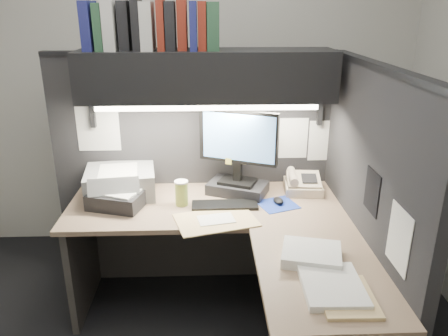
{
  "coord_description": "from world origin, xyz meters",
  "views": [
    {
      "loc": [
        0.12,
        -1.94,
        1.9
      ],
      "look_at": [
        0.22,
        0.51,
        0.98
      ],
      "focal_mm": 35.0,
      "sensor_mm": 36.0,
      "label": 1
    }
  ],
  "objects": [
    {
      "name": "paper_stack_b",
      "position": [
        0.66,
        -0.35,
        0.75
      ],
      "size": [
        0.27,
        0.33,
        0.03
      ],
      "primitive_type": "cube",
      "rotation": [
        0.0,
        0.0,
        -0.03
      ],
      "color": "white",
      "rests_on": "desk"
    },
    {
      "name": "binder_row",
      "position": [
        -0.19,
        0.75,
        1.79
      ],
      "size": [
        0.78,
        0.25,
        0.3
      ],
      "color": "navy",
      "rests_on": "overhead_shelf"
    },
    {
      "name": "telephone",
      "position": [
        0.76,
        0.73,
        0.78
      ],
      "size": [
        0.26,
        0.27,
        0.1
      ],
      "primitive_type": "cube",
      "rotation": [
        0.0,
        0.0,
        -0.08
      ],
      "color": "beige",
      "rests_on": "desk"
    },
    {
      "name": "partition_back",
      "position": [
        0.03,
        0.93,
        0.8
      ],
      "size": [
        1.9,
        0.06,
        1.6
      ],
      "primitive_type": "cube",
      "color": "black",
      "rests_on": "floor"
    },
    {
      "name": "partition_right",
      "position": [
        0.98,
        0.18,
        0.8
      ],
      "size": [
        0.06,
        1.5,
        1.6
      ],
      "primitive_type": "cube",
      "color": "black",
      "rests_on": "floor"
    },
    {
      "name": "task_light_tube",
      "position": [
        0.12,
        0.61,
        1.33
      ],
      "size": [
        1.32,
        0.04,
        0.04
      ],
      "primitive_type": "cylinder",
      "rotation": [
        0.0,
        1.57,
        0.0
      ],
      "color": "white",
      "rests_on": "overhead_shelf"
    },
    {
      "name": "mouse",
      "position": [
        0.56,
        0.54,
        0.75
      ],
      "size": [
        0.07,
        0.1,
        0.04
      ],
      "primitive_type": "ellipsoid",
      "rotation": [
        0.0,
        0.0,
        0.16
      ],
      "color": "black",
      "rests_on": "mousepad"
    },
    {
      "name": "open_folder",
      "position": [
        0.17,
        0.32,
        0.73
      ],
      "size": [
        0.52,
        0.41,
        0.01
      ],
      "primitive_type": "cube",
      "rotation": [
        0.0,
        0.0,
        0.27
      ],
      "color": "tan",
      "rests_on": "desk"
    },
    {
      "name": "wall_back",
      "position": [
        0.0,
        1.5,
        1.35
      ],
      "size": [
        3.5,
        0.04,
        2.7
      ],
      "primitive_type": "cube",
      "color": "beige",
      "rests_on": "floor"
    },
    {
      "name": "printer",
      "position": [
        -0.45,
        0.72,
        0.82
      ],
      "size": [
        0.48,
        0.43,
        0.17
      ],
      "primitive_type": "cube",
      "rotation": [
        0.0,
        0.0,
        0.14
      ],
      "color": "gray",
      "rests_on": "desk"
    },
    {
      "name": "coffee_cup",
      "position": [
        -0.04,
        0.55,
        0.8
      ],
      "size": [
        0.08,
        0.08,
        0.15
      ],
      "primitive_type": "cylinder",
      "rotation": [
        0.0,
        0.0,
        -0.06
      ],
      "color": "#CCCC51",
      "rests_on": "desk"
    },
    {
      "name": "overhead_shelf",
      "position": [
        0.12,
        0.75,
        1.5
      ],
      "size": [
        1.55,
        0.34,
        0.3
      ],
      "primitive_type": "cube",
      "color": "black",
      "rests_on": "partition_back"
    },
    {
      "name": "keyboard",
      "position": [
        0.22,
        0.51,
        0.74
      ],
      "size": [
        0.41,
        0.14,
        0.02
      ],
      "primitive_type": "cube",
      "rotation": [
        0.0,
        0.0,
        0.01
      ],
      "color": "black",
      "rests_on": "desk"
    },
    {
      "name": "mousepad",
      "position": [
        0.56,
        0.52,
        0.73
      ],
      "size": [
        0.28,
        0.27,
        0.0
      ],
      "primitive_type": "cube",
      "rotation": [
        0.0,
        0.0,
        0.36
      ],
      "color": "#1B3498",
      "rests_on": "desk"
    },
    {
      "name": "manila_stack",
      "position": [
        0.7,
        -0.42,
        0.74
      ],
      "size": [
        0.24,
        0.3,
        0.02
      ],
      "primitive_type": "cube",
      "rotation": [
        0.0,
        0.0,
        -0.03
      ],
      "color": "tan",
      "rests_on": "desk"
    },
    {
      "name": "desk",
      "position": [
        0.43,
        -0.0,
        0.44
      ],
      "size": [
        1.7,
        1.53,
        0.73
      ],
      "color": "#8F755B",
      "rests_on": "floor"
    },
    {
      "name": "pinned_papers",
      "position": [
        0.42,
        0.56,
        1.05
      ],
      "size": [
        1.76,
        1.31,
        0.51
      ],
      "color": "white",
      "rests_on": "partition_back"
    },
    {
      "name": "notebook_stack",
      "position": [
        -0.43,
        0.56,
        0.78
      ],
      "size": [
        0.38,
        0.35,
        0.1
      ],
      "primitive_type": "cube",
      "rotation": [
        0.0,
        0.0,
        -0.29
      ],
      "color": "black",
      "rests_on": "desk"
    },
    {
      "name": "paper_stack_a",
      "position": [
        0.62,
        -0.11,
        0.76
      ],
      "size": [
        0.33,
        0.3,
        0.05
      ],
      "primitive_type": "cube",
      "rotation": [
        0.0,
        0.0,
        -0.25
      ],
      "color": "white",
      "rests_on": "desk"
    },
    {
      "name": "monitor",
      "position": [
        0.32,
        0.71,
        0.95
      ],
      "size": [
        0.49,
        0.36,
        0.56
      ],
      "rotation": [
        0.0,
        0.0,
        -0.4
      ],
      "color": "black",
      "rests_on": "desk"
    }
  ]
}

